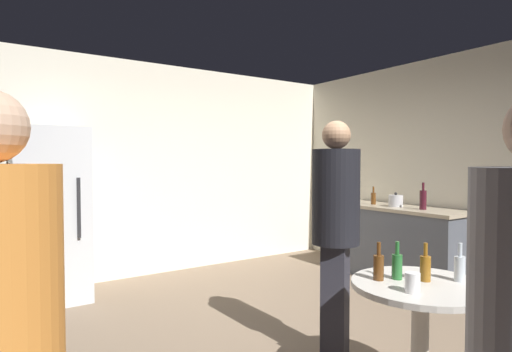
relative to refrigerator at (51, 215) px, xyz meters
name	(u,v)px	position (x,y,z in m)	size (l,w,h in m)	color
ground_plane	(286,352)	(1.37, -2.20, -0.95)	(5.20, 5.20, 0.10)	#7A6651
wall_back	(161,169)	(1.37, 0.43, 0.45)	(5.32, 0.06, 2.70)	silver
wall_side_right	(470,170)	(4.00, -2.20, 0.45)	(0.06, 5.20, 2.70)	silver
refrigerator	(51,215)	(0.00, 0.00, 0.00)	(0.70, 0.68, 1.80)	silver
kitchen_counter	(398,243)	(3.65, -1.51, -0.45)	(0.64, 1.70, 0.90)	#4C515B
kettle	(396,201)	(3.60, -1.51, 0.07)	(0.24, 0.17, 0.18)	#B2B2B7
wine_bottle_on_counter	(423,199)	(3.59, -1.88, 0.12)	(0.08, 0.08, 0.31)	#3F141E
beer_bottle_on_counter	(373,198)	(3.58, -1.18, 0.08)	(0.06, 0.06, 0.23)	#593314
foreground_table	(420,301)	(1.53, -3.26, -0.27)	(0.80, 0.80, 0.73)	beige
beer_bottle_amber	(425,267)	(1.59, -3.25, -0.08)	(0.06, 0.06, 0.23)	#8C5919
beer_bottle_brown	(379,266)	(1.38, -3.08, -0.08)	(0.06, 0.06, 0.23)	#593314
beer_bottle_green	(397,265)	(1.48, -3.13, -0.08)	(0.06, 0.06, 0.23)	#26662D
beer_bottle_clear	(460,267)	(1.75, -3.37, -0.08)	(0.06, 0.06, 0.23)	silver
plastic_cup_white	(412,283)	(1.33, -3.34, -0.11)	(0.08, 0.08, 0.11)	white
person_in_black_shirt	(336,221)	(1.51, -2.58, 0.12)	(0.47, 0.47, 1.74)	#2D2D38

